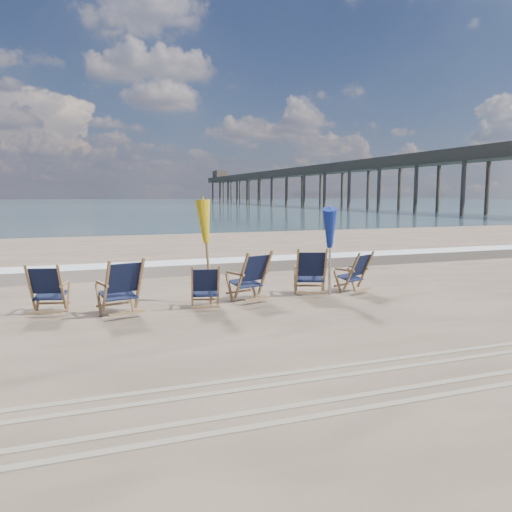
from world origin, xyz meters
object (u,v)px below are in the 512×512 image
Objects in this scene: beach_chair_2 at (218,287)px; umbrella_yellow at (207,227)px; beach_chair_3 at (265,275)px; fishing_pier at (317,181)px; beach_chair_5 at (366,271)px; umbrella_blue at (330,229)px; beach_chair_1 at (140,286)px; beach_chair_0 at (62,289)px; beach_chair_4 at (325,272)px.

umbrella_yellow is (-0.05, 0.60, 1.11)m from beach_chair_2.
fishing_pier is at bearing -135.41° from beach_chair_3.
beach_chair_5 is at bearing -116.20° from fishing_pier.
beach_chair_2 is 0.44× the size of umbrella_blue.
beach_chair_3 is at bearing 172.92° from umbrella_blue.
beach_chair_1 is 0.55× the size of umbrella_blue.
beach_chair_0 is 0.89× the size of beach_chair_1.
umbrella_yellow is (-2.54, 0.18, 1.02)m from beach_chair_4.
umbrella_blue reaches higher than beach_chair_5.
beach_chair_1 is at bearing 24.01° from beach_chair_4.
beach_chair_3 is (2.59, 0.40, -0.01)m from beach_chair_1.
beach_chair_0 is 1.11× the size of beach_chair_2.
umbrella_yellow is (-1.19, 0.12, 1.02)m from beach_chair_3.
beach_chair_3 is at bearing 173.59° from beach_chair_1.
umbrella_yellow reaches higher than umbrella_blue.
beach_chair_0 is 1.03× the size of beach_chair_5.
fishing_pier is at bearing -134.31° from beach_chair_1.
beach_chair_4 is 81.04m from fishing_pier.
beach_chair_0 reaches higher than beach_chair_5.
beach_chair_2 is at bearing -118.28° from fishing_pier.
umbrella_yellow is at bearing -23.43° from beach_chair_3.
fishing_pier reaches higher than beach_chair_5.
beach_chair_0 is 0.01× the size of fishing_pier.
beach_chair_0 is 83.45m from fishing_pier.
beach_chair_3 is 1.00× the size of beach_chair_4.
beach_chair_0 is 0.91× the size of beach_chair_3.
beach_chair_3 reaches higher than beach_chair_5.
beach_chair_1 is at bearing -17.30° from beach_chair_5.
beach_chair_3 is 1.70m from umbrella_blue.
beach_chair_3 is at bearing -117.73° from fishing_pier.
beach_chair_1 is 83.19m from fishing_pier.
umbrella_yellow is (-3.67, -0.01, 1.08)m from beach_chair_5.
beach_chair_5 is at bearing -151.29° from beach_chair_4.
beach_chair_0 is 2.84m from beach_chair_2.
beach_chair_3 is at bearing -166.68° from beach_chair_0.
beach_chair_5 is at bearing 0.13° from umbrella_yellow.
beach_chair_0 is at bearing -120.14° from fishing_pier.
fishing_pier is at bearing -139.41° from beach_chair_5.
beach_chair_3 reaches higher than beach_chair_2.
beach_chair_5 is at bearing 170.78° from beach_chair_1.
umbrella_blue is 0.01× the size of fishing_pier.
beach_chair_4 is 0.01× the size of fishing_pier.
beach_chair_0 reaches higher than beach_chair_2.
beach_chair_3 is at bearing 16.49° from beach_chair_4.
beach_chair_0 is 0.91× the size of beach_chair_4.
beach_chair_2 is at bearing -13.72° from beach_chair_5.
beach_chair_4 reaches higher than beach_chair_2.
beach_chair_1 is 0.53× the size of umbrella_yellow.
beach_chair_1 is (1.33, -0.45, 0.06)m from beach_chair_0.
umbrella_blue is (0.05, -0.11, 0.94)m from beach_chair_4.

